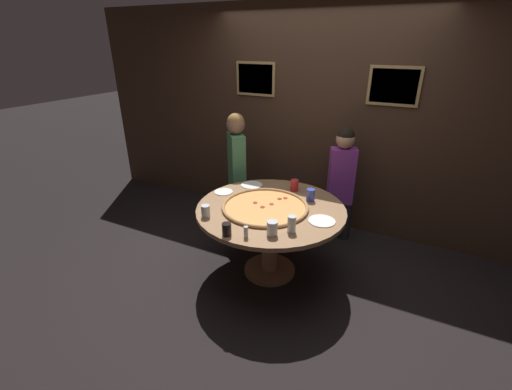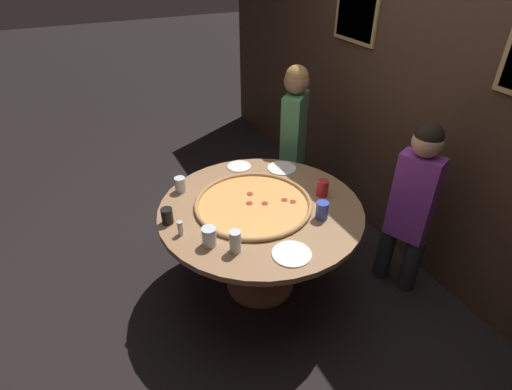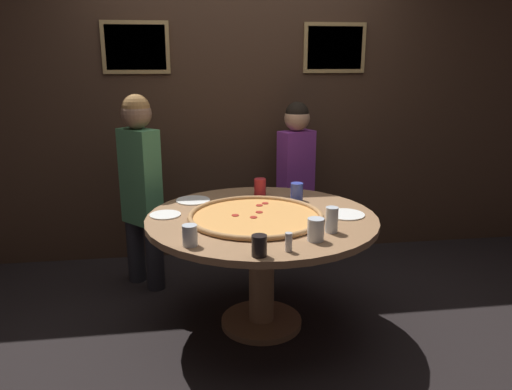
# 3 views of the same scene
# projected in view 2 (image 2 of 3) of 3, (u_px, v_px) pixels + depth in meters

# --- Properties ---
(ground_plane) EXTENTS (24.00, 24.00, 0.00)m
(ground_plane) POSITION_uv_depth(u_px,v_px,m) (260.00, 283.00, 3.16)
(ground_plane) COLOR black
(back_wall) EXTENTS (6.40, 0.08, 2.60)m
(back_wall) POSITION_uv_depth(u_px,v_px,m) (420.00, 99.00, 2.92)
(back_wall) COLOR #3D281C
(back_wall) RESTS_ON ground_plane
(dining_table) EXTENTS (1.41, 1.41, 0.74)m
(dining_table) POSITION_uv_depth(u_px,v_px,m) (261.00, 224.00, 2.84)
(dining_table) COLOR #936B47
(dining_table) RESTS_ON ground_plane
(giant_pizza) EXTENTS (0.82, 0.82, 0.03)m
(giant_pizza) POSITION_uv_depth(u_px,v_px,m) (253.00, 204.00, 2.77)
(giant_pizza) COLOR #E0994C
(giant_pizza) RESTS_ON dining_table
(drink_cup_near_right) EXTENTS (0.08, 0.08, 0.12)m
(drink_cup_near_right) POSITION_uv_depth(u_px,v_px,m) (323.00, 188.00, 2.85)
(drink_cup_near_right) COLOR #B22328
(drink_cup_near_right) RESTS_ON dining_table
(drink_cup_far_right) EXTENTS (0.08, 0.08, 0.12)m
(drink_cup_far_right) POSITION_uv_depth(u_px,v_px,m) (322.00, 210.00, 2.62)
(drink_cup_far_right) COLOR #384CB7
(drink_cup_far_right) RESTS_ON dining_table
(drink_cup_centre_back) EXTENTS (0.08, 0.08, 0.11)m
(drink_cup_centre_back) POSITION_uv_depth(u_px,v_px,m) (167.00, 216.00, 2.58)
(drink_cup_centre_back) COLOR black
(drink_cup_centre_back) RESTS_ON dining_table
(drink_cup_far_left) EXTENTS (0.09, 0.09, 0.12)m
(drink_cup_far_left) POSITION_uv_depth(u_px,v_px,m) (209.00, 237.00, 2.39)
(drink_cup_far_left) COLOR silver
(drink_cup_far_left) RESTS_ON dining_table
(drink_cup_near_left) EXTENTS (0.08, 0.08, 0.11)m
(drink_cup_near_left) POSITION_uv_depth(u_px,v_px,m) (180.00, 184.00, 2.90)
(drink_cup_near_left) COLOR silver
(drink_cup_near_left) RESTS_ON dining_table
(drink_cup_front_edge) EXTENTS (0.07, 0.07, 0.14)m
(drink_cup_front_edge) POSITION_uv_depth(u_px,v_px,m) (235.00, 241.00, 2.34)
(drink_cup_front_edge) COLOR silver
(drink_cup_front_edge) RESTS_ON dining_table
(white_plate_far_back) EXTENTS (0.24, 0.24, 0.01)m
(white_plate_far_back) POSITION_uv_depth(u_px,v_px,m) (292.00, 254.00, 2.35)
(white_plate_far_back) COLOR white
(white_plate_far_back) RESTS_ON dining_table
(white_plate_left_side) EXTENTS (0.23, 0.23, 0.01)m
(white_plate_left_side) POSITION_uv_depth(u_px,v_px,m) (282.00, 168.00, 3.20)
(white_plate_left_side) COLOR white
(white_plate_left_side) RESTS_ON dining_table
(white_plate_right_side) EXTENTS (0.19, 0.19, 0.01)m
(white_plate_right_side) POSITION_uv_depth(u_px,v_px,m) (239.00, 166.00, 3.23)
(white_plate_right_side) COLOR white
(white_plate_right_side) RESTS_ON dining_table
(condiment_shaker) EXTENTS (0.04, 0.04, 0.10)m
(condiment_shaker) POSITION_uv_depth(u_px,v_px,m) (180.00, 228.00, 2.48)
(condiment_shaker) COLOR silver
(condiment_shaker) RESTS_ON dining_table
(diner_centre_back) EXTENTS (0.35, 0.25, 1.34)m
(diner_centre_back) POSITION_uv_depth(u_px,v_px,m) (412.00, 201.00, 2.78)
(diner_centre_back) COLOR #232328
(diner_centre_back) RESTS_ON ground_plane
(diner_side_left) EXTENTS (0.34, 0.35, 1.43)m
(diner_side_left) POSITION_uv_depth(u_px,v_px,m) (294.00, 135.00, 3.56)
(diner_side_left) COLOR #232328
(diner_side_left) RESTS_ON ground_plane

